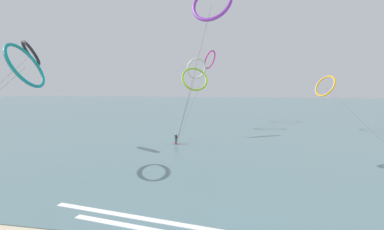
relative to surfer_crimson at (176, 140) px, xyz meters
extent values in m
cube|color=slate|center=(4.24, 75.10, -0.78)|extent=(400.00, 200.00, 0.08)
ellipsoid|color=red|center=(0.00, -0.01, -0.71)|extent=(1.40, 0.40, 0.06)
cylinder|color=#1E2823|center=(-0.11, 0.07, -0.28)|extent=(0.12, 0.12, 0.80)
cylinder|color=#1E2823|center=(0.11, -0.09, -0.28)|extent=(0.12, 0.12, 0.80)
cube|color=#1E2823|center=(0.00, -0.01, 0.43)|extent=(0.38, 0.35, 0.62)
sphere|color=tan|center=(0.00, -0.01, 0.85)|extent=(0.22, 0.22, 0.22)
cylinder|color=#1E2823|center=(-0.18, 0.24, 0.48)|extent=(0.37, 0.46, 0.39)
cylinder|color=#1E2823|center=(0.18, -0.02, 0.48)|extent=(0.37, 0.46, 0.39)
torus|color=black|center=(-20.64, -5.29, 13.38)|extent=(4.57, 4.33, 3.66)
torus|color=teal|center=(-13.55, -14.15, 10.76)|extent=(3.84, 5.87, 4.98)
torus|color=#CC288E|center=(2.79, 27.74, 15.45)|extent=(3.86, 5.51, 4.82)
cylinder|color=#3F3F3F|center=(1.40, 13.87, 7.23)|extent=(2.82, 27.77, 16.12)
torus|color=#8CC62D|center=(1.80, 7.79, 9.87)|extent=(5.66, 4.51, 4.52)
cylinder|color=#3F3F3F|center=(0.90, 3.89, 4.43)|extent=(1.83, 7.82, 10.52)
torus|color=purple|center=(6.33, -8.45, 18.17)|extent=(5.45, 3.67, 4.77)
cylinder|color=#3F3F3F|center=(3.16, -4.23, 8.57)|extent=(6.36, 8.47, 18.79)
torus|color=orange|center=(28.05, 18.29, 8.58)|extent=(4.26, 5.34, 4.52)
cylinder|color=#3F3F3F|center=(26.70, -0.40, 3.80)|extent=(2.72, 37.39, 9.26)
torus|color=silver|center=(0.93, 16.19, 12.38)|extent=(4.73, 3.85, 4.53)
cylinder|color=#3F3F3F|center=(0.47, 8.09, 5.69)|extent=(0.96, 16.22, 13.03)
cube|color=white|center=(5.20, -23.03, -0.76)|extent=(19.34, 3.06, 0.12)
camera|label=1|loc=(8.95, -38.55, 8.56)|focal=23.35mm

